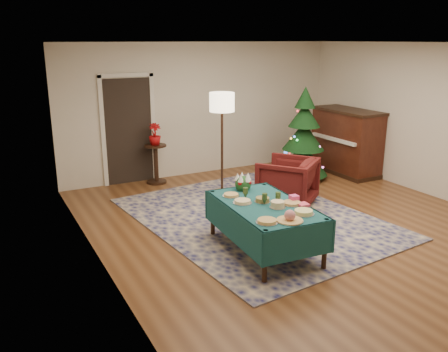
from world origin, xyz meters
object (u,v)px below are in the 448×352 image
piano (346,142)px  floor_lamp (222,108)px  gift_box (294,199)px  christmas_tree (303,138)px  side_table (156,165)px  potted_plant (155,139)px  armchair (287,180)px  buffet_table (265,214)px

piano → floor_lamp: bearing=179.9°
gift_box → christmas_tree: (2.16, 2.67, 0.13)m
side_table → potted_plant: potted_plant is taller
floor_lamp → potted_plant: size_ratio=4.37×
side_table → piano: piano is taller
floor_lamp → piano: (2.95, -0.01, -0.90)m
armchair → gift_box: bearing=20.4°
floor_lamp → christmas_tree: bearing=1.7°
armchair → piano: piano is taller
armchair → potted_plant: bearing=-92.9°
buffet_table → piano: (3.63, 2.51, 0.13)m
side_table → potted_plant: 0.51m
gift_box → armchair: size_ratio=0.12×
potted_plant → christmas_tree: 2.95m
armchair → potted_plant: size_ratio=2.14×
floor_lamp → buffet_table: bearing=-105.2°
armchair → piano: bearing=169.2°
gift_box → side_table: bearing=98.8°
gift_box → armchair: bearing=57.4°
gift_box → piano: size_ratio=0.07×
christmas_tree → buffet_table: bearing=-134.8°
side_table → piano: size_ratio=0.49×
armchair → christmas_tree: size_ratio=0.48×
gift_box → armchair: armchair is taller
gift_box → piano: 4.16m
christmas_tree → piano: size_ratio=1.19×
potted_plant → armchair: bearing=-55.9°
gift_box → side_table: (-0.58, 3.76, -0.34)m
armchair → buffet_table: bearing=8.9°
floor_lamp → potted_plant: (-0.87, 1.14, -0.68)m
side_table → piano: (3.82, -1.15, 0.29)m
buffet_table → potted_plant: potted_plant is taller
buffet_table → christmas_tree: size_ratio=0.95×
piano → potted_plant: bearing=163.3°
buffet_table → side_table: 3.67m
armchair → floor_lamp: bearing=-96.5°
armchair → piano: (2.28, 1.12, 0.21)m
side_table → buffet_table: bearing=-87.1°
buffet_table → piano: size_ratio=1.14×
gift_box → piano: bearing=38.9°
buffet_table → armchair: size_ratio=1.97×
potted_plant → piano: size_ratio=0.27×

